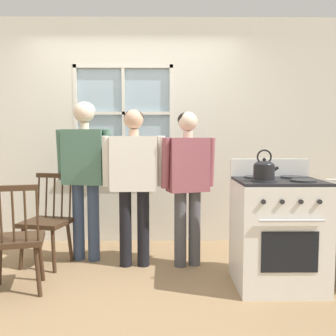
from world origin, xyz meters
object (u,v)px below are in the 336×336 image
Objects in this scene: kettle at (264,169)px; person_teen_center at (134,172)px; chair_by_window at (47,222)px; chair_near_wall at (17,241)px; person_adult_right at (188,175)px; potted_plant at (109,154)px; person_elderly_left at (85,164)px; stove at (277,232)px.

person_teen_center is at bearing 150.17° from kettle.
chair_by_window and chair_near_wall have the same top height.
chair_by_window is 1.49m from person_adult_right.
kettle is at bearing -31.45° from person_teen_center.
chair_by_window is 1.14m from potted_plant.
person_adult_right is at bearing -42.77° from potted_plant.
kettle is 0.99× the size of potted_plant.
potted_plant is (0.15, 0.65, 0.07)m from person_elderly_left.
person_teen_center reaches higher than kettle.
stove is 2.20m from potted_plant.
person_teen_center is at bearing 158.34° from stove.
potted_plant reaches higher than chair_by_window.
person_adult_right is 1.00m from stove.
chair_near_wall is 0.60× the size of person_adult_right.
person_elderly_left is 6.65× the size of kettle.
chair_near_wall is at bearing -147.96° from person_teen_center.
person_teen_center reaches higher than potted_plant.
stove is at bearing -9.25° from person_elderly_left.
chair_by_window is 0.60× the size of person_adult_right.
person_teen_center is at bearing 10.58° from chair_by_window.
kettle is (1.63, -0.82, 0.01)m from person_elderly_left.
person_adult_right is 1.23m from potted_plant.
stove reaches higher than chair_near_wall.
chair_near_wall is 1.68m from potted_plant.
chair_by_window is at bearing 165.67° from stove.
potted_plant reaches higher than kettle.
stove is (1.27, -0.50, -0.46)m from person_teen_center.
chair_near_wall is (-0.04, -0.66, 0.00)m from chair_by_window.
potted_plant is at bearing 112.25° from person_teen_center.
person_adult_right reaches higher than chair_near_wall.
chair_by_window is at bearing -107.73° from chair_near_wall.
person_adult_right is 0.87m from kettle.
chair_near_wall is 1.07m from person_elderly_left.
stove is at bearing 168.98° from chair_near_wall.
person_teen_center is 0.53m from person_adult_right.
person_elderly_left is at bearing -130.66° from chair_near_wall.
potted_plant is at bearing -124.78° from chair_near_wall.
person_elderly_left is (0.40, 0.80, 0.58)m from chair_near_wall.
person_adult_right reaches higher than stove.
potted_plant is (0.55, 1.45, 0.65)m from chair_near_wall.
kettle is (1.99, -0.68, 0.59)m from chair_by_window.
person_teen_center reaches higher than person_adult_right.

